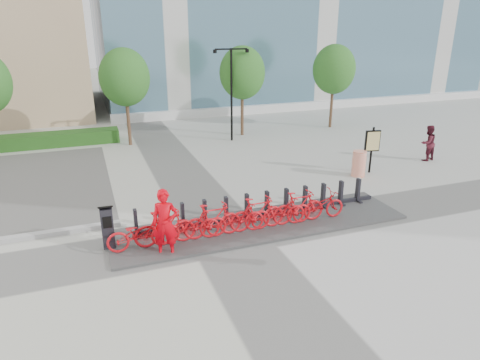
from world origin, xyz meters
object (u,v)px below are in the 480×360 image
object	(u,v)px
map_sign	(372,143)
worker_red	(165,223)
pedestrian	(428,143)
construction_barrel	(359,164)
bike_0	(140,233)
kiosk	(108,227)

from	to	relation	value
map_sign	worker_red	bearing A→B (deg)	-146.29
pedestrian	construction_barrel	bearing A→B (deg)	1.11
bike_0	construction_barrel	size ratio (longest dim) A/B	1.67
kiosk	map_sign	xyz separation A→B (m)	(11.30, 3.21, 0.63)
map_sign	construction_barrel	bearing A→B (deg)	-152.42
worker_red	construction_barrel	bearing A→B (deg)	40.92
kiosk	pedestrian	distance (m)	15.43
bike_0	kiosk	xyz separation A→B (m)	(-0.84, 0.42, 0.15)
kiosk	map_sign	bearing A→B (deg)	17.84
construction_barrel	bike_0	bearing A→B (deg)	-160.67
pedestrian	bike_0	bearing A→B (deg)	7.25
bike_0	pedestrian	distance (m)	14.74
construction_barrel	map_sign	distance (m)	1.12
bike_0	worker_red	size ratio (longest dim) A/B	0.94
bike_0	construction_barrel	distance (m)	10.28
kiosk	worker_red	distance (m)	1.76
kiosk	construction_barrel	world-z (taller)	kiosk
bike_0	pedestrian	size ratio (longest dim) A/B	1.09
worker_red	bike_0	bearing A→B (deg)	161.52
bike_0	pedestrian	bearing A→B (deg)	-73.35
pedestrian	kiosk	bearing A→B (deg)	4.87
bike_0	construction_barrel	xyz separation A→B (m)	(9.70, 3.40, -0.01)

